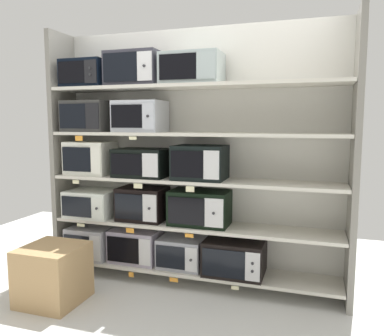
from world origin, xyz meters
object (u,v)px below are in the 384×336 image
Objects in this scene: microwave_2 at (182,252)px; shipping_carton at (53,274)px; microwave_4 at (94,203)px; microwave_12 at (88,74)px; microwave_6 at (200,208)px; microwave_10 at (90,116)px; microwave_1 at (136,245)px; microwave_9 at (200,162)px; microwave_14 at (192,69)px; microwave_7 at (91,158)px; microwave_3 at (235,256)px; microwave_0 at (93,241)px; microwave_5 at (143,204)px; microwave_13 at (135,69)px; microwave_11 at (140,116)px; microwave_8 at (142,163)px.

microwave_2 is 1.16m from shipping_carton.
microwave_12 is (-0.02, -0.00, 1.28)m from microwave_4.
microwave_10 is (-1.14, -0.00, 0.84)m from microwave_6.
microwave_6 is at bearing 33.46° from shipping_carton.
microwave_4 is at bearing 180.00° from microwave_6.
microwave_1 is 0.83m from shipping_carton.
microwave_9 is 0.84m from microwave_14.
microwave_7 is at bearing 179.99° from microwave_14.
microwave_3 is 1.21× the size of microwave_7.
microwave_0 is 0.96× the size of microwave_5.
microwave_0 is at bearing 179.99° from microwave_9.
microwave_13 reaches higher than microwave_5.
microwave_9 is at bearing 0.01° from microwave_2.
microwave_5 is 0.84m from microwave_11.
microwave_8 is 1.14× the size of microwave_12.
microwave_10 is 0.41m from microwave_12.
microwave_5 is at bearing 0.01° from microwave_12.
microwave_11 reaches higher than microwave_2.
microwave_8 is 0.72m from microwave_10.
microwave_6 is 1.10× the size of microwave_8.
microwave_12 reaches higher than shipping_carton.
microwave_13 reaches higher than microwave_11.
microwave_13 reaches higher than microwave_7.
microwave_7 is 1.36m from microwave_14.
microwave_4 is 0.55m from microwave_5.
microwave_10 is 0.93× the size of shipping_carton.
microwave_6 is at bearing 0.00° from microwave_1.
shipping_carton is at bearing -144.73° from microwave_14.
microwave_0 is 0.90× the size of microwave_4.
microwave_9 is 1.60m from shipping_carton.
microwave_14 reaches higher than microwave_10.
microwave_2 is 0.89m from microwave_9.
microwave_14 is at bearing 0.02° from microwave_13.
microwave_7 is at bearing 179.99° from microwave_2.
microwave_3 is 1.59m from shipping_carton.
microwave_4 is (-1.46, 0.00, 0.40)m from microwave_3.
microwave_9 is at bearing 1.16° from microwave_6.
microwave_4 is at bearing -179.99° from microwave_8.
microwave_3 is 1.74m from microwave_14.
microwave_9 reaches higher than microwave_6.
shipping_carton reaches higher than microwave_2.
microwave_2 is at bearing 179.98° from microwave_3.
microwave_3 is 1.57m from microwave_11.
microwave_13 reaches higher than microwave_14.
microwave_8 is at bearing 2.19° from microwave_5.
microwave_12 is at bearing -179.99° from microwave_5.
microwave_9 is (1.13, 0.00, 0.45)m from microwave_4.
microwave_7 is at bearing 177.88° from microwave_10.
microwave_12 is (-0.49, -0.00, 1.68)m from microwave_1.
microwave_12 reaches higher than microwave_11.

